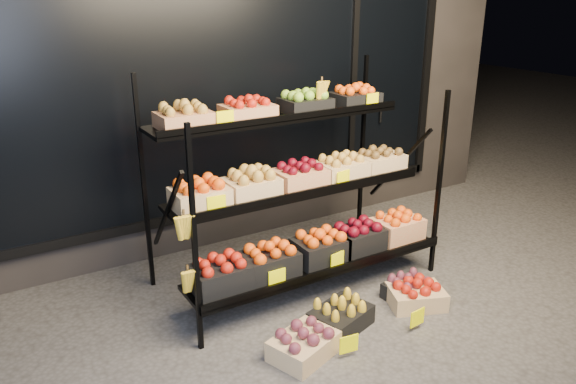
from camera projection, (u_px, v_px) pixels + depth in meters
ground at (344, 316)px, 4.02m from camera, size 24.00×24.00×0.00m
building at (192, 38)px, 5.49m from camera, size 6.00×2.08×3.50m
display_rack at (299, 189)px, 4.22m from camera, size 2.18×1.02×1.66m
tag_floor_a at (349, 349)px, 3.55m from camera, size 0.13×0.01×0.12m
tag_floor_b at (417, 323)px, 3.83m from camera, size 0.13×0.01×0.12m
floor_crate_left at (304, 343)px, 3.55m from camera, size 0.49×0.42×0.21m
floor_crate_midleft at (341, 315)px, 3.86m from camera, size 0.47×0.40×0.20m
floor_crate_midright at (416, 294)px, 4.12m from camera, size 0.47×0.42×0.20m
floor_crate_right at (409, 288)px, 4.22m from camera, size 0.36×0.27×0.18m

